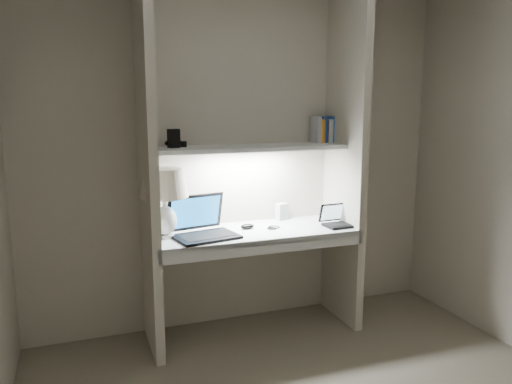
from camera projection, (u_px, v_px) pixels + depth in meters
name	position (u px, v px, depth m)	size (l,w,h in m)	color
back_wall	(241.00, 159.00, 3.74)	(3.20, 0.01, 2.50)	beige
alcove_panel_left	(148.00, 168.00, 3.24)	(0.06, 0.55, 2.50)	beige
alcove_panel_right	(345.00, 159.00, 3.73)	(0.06, 0.55, 2.50)	beige
desk	(254.00, 233.00, 3.57)	(1.40, 0.55, 0.04)	white
desk_apron	(267.00, 246.00, 3.34)	(1.46, 0.03, 0.10)	silver
shelf	(249.00, 148.00, 3.55)	(1.40, 0.36, 0.03)	silver
strip_light	(249.00, 151.00, 3.56)	(0.60, 0.04, 0.01)	white
table_lamp	(164.00, 191.00, 3.31)	(0.32, 0.32, 0.47)	white
laptop_main	(202.00, 227.00, 3.40)	(0.48, 0.43, 0.28)	black
laptop_netbook	(338.00, 220.00, 3.70)	(0.25, 0.22, 0.16)	black
speaker	(282.00, 211.00, 3.87)	(0.09, 0.06, 0.13)	silver
mouse	(247.00, 226.00, 3.60)	(0.10, 0.06, 0.04)	black
cable_coil	(274.00, 227.00, 3.62)	(0.09, 0.09, 0.01)	black
sticky_note	(162.00, 235.00, 3.43)	(0.07, 0.07, 0.00)	yellow
book_row	(324.00, 130.00, 3.83)	(0.19, 0.13, 0.20)	white
shelf_box	(174.00, 138.00, 3.38)	(0.07, 0.05, 0.13)	black
shelf_gadget	(174.00, 143.00, 3.41)	(0.13, 0.09, 0.05)	black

